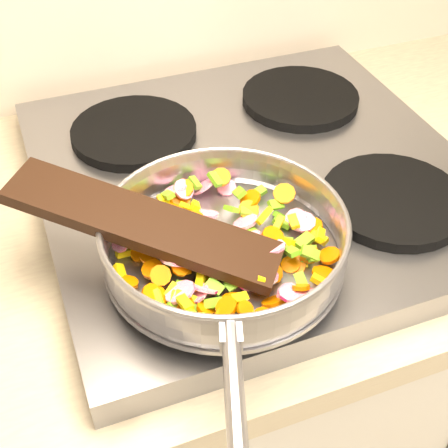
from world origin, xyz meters
name	(u,v)px	position (x,y,z in m)	size (l,w,h in m)	color
cooktop	(254,179)	(-0.70, 1.67, 0.92)	(0.60, 0.60, 0.04)	#939399
grate_fl	(193,253)	(-0.84, 1.52, 0.95)	(0.19, 0.19, 0.02)	black
grate_fr	(393,200)	(-0.56, 1.52, 0.95)	(0.19, 0.19, 0.02)	black
grate_bl	(134,132)	(-0.84, 1.81, 0.95)	(0.19, 0.19, 0.02)	black
grate_br	(300,98)	(-0.56, 1.81, 0.95)	(0.19, 0.19, 0.02)	black
saute_pan	(224,239)	(-0.81, 1.49, 0.99)	(0.33, 0.48, 0.06)	#9E9EA5
vegetable_heap	(219,250)	(-0.82, 1.49, 0.98)	(0.27, 0.26, 0.04)	yellow
wooden_spatula	(144,223)	(-0.89, 1.53, 1.01)	(0.32, 0.07, 0.01)	black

